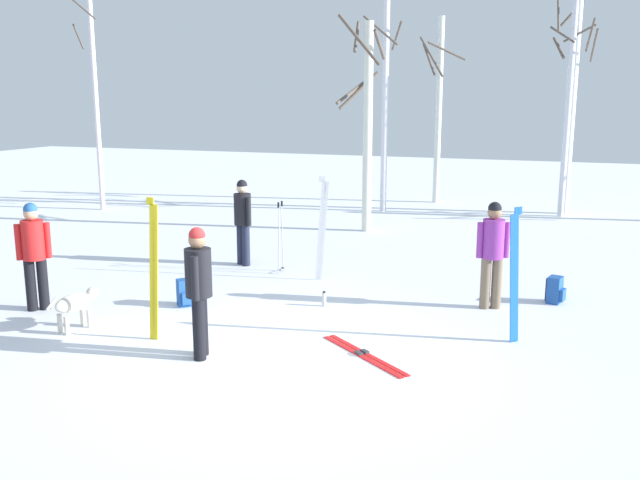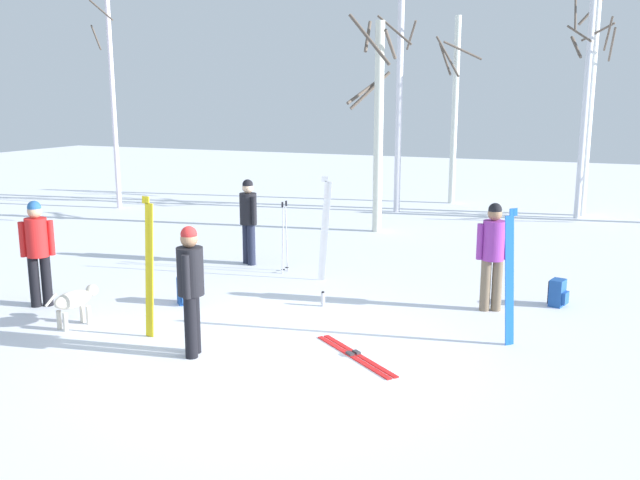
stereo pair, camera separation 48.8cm
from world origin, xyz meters
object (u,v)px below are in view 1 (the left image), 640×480
backpack_1 (186,293)px  birch_tree_1 (385,84)px  person_0 (34,249)px  ski_pair_lying_0 (364,355)px  birch_tree_3 (438,107)px  person_1 (493,248)px  backpack_0 (555,290)px  ski_pair_planted_1 (322,229)px  ski_poles_0 (281,235)px  person_3 (243,217)px  birch_tree_2 (367,121)px  person_2 (199,284)px  dog (76,304)px  birch_tree_4 (569,103)px  water_bottle_0 (324,299)px  ski_pair_planted_2 (154,270)px  birch_tree_5 (574,70)px  ski_pair_planted_0 (514,276)px  birch_tree_0 (93,74)px

backpack_1 → birch_tree_1: 10.72m
person_0 → ski_pair_lying_0: bearing=-1.1°
person_0 → birch_tree_3: (3.75, 13.38, 2.00)m
person_1 → backpack_0: (0.96, 0.65, -0.77)m
ski_pair_planted_1 → ski_poles_0: 0.99m
person_3 → ski_poles_0: (0.95, -0.31, -0.24)m
person_0 → ski_poles_0: bearing=52.5°
person_0 → birch_tree_2: bearing=69.6°
person_2 → ski_pair_planted_1: ski_pair_planted_1 is taller
dog → backpack_1: size_ratio=2.01×
backpack_1 → birch_tree_4: 12.66m
person_0 → backpack_0: size_ratio=3.90×
ski_pair_planted_1 → backpack_0: (4.07, -0.02, -0.74)m
water_bottle_0 → ski_pair_planted_2: bearing=-126.1°
person_0 → ski_pair_planted_1: bearing=41.9°
ski_pair_lying_0 → backpack_0: bearing=55.7°
backpack_1 → birch_tree_5: (5.55, 11.55, 3.82)m
dog → birch_tree_4: birch_tree_4 is taller
ski_pair_planted_1 → birch_tree_4: birch_tree_4 is taller
person_2 → backpack_1: person_2 is taller
ski_pair_lying_0 → birch_tree_4: size_ratio=0.23×
person_2 → backpack_1: size_ratio=3.90×
person_1 → ski_poles_0: person_1 is taller
dog → birch_tree_1: bearing=83.1°
water_bottle_0 → birch_tree_2: size_ratio=0.05×
ski_poles_0 → backpack_1: size_ratio=3.13×
person_0 → ski_pair_planted_0: ski_pair_planted_0 is taller
birch_tree_4 → ski_pair_planted_2: bearing=-111.9°
birch_tree_1 → birch_tree_5: birch_tree_5 is taller
birch_tree_5 → backpack_1: bearing=-115.7°
birch_tree_2 → birch_tree_3: birch_tree_3 is taller
ski_pair_lying_0 → ski_poles_0: bearing=127.3°
person_3 → birch_tree_1: 7.86m
ski_poles_0 → birch_tree_3: bearing=83.8°
person_2 → ski_pair_planted_1: size_ratio=0.89×
ski_pair_lying_0 → backpack_0: backpack_0 is taller
ski_poles_0 → backpack_0: ski_poles_0 is taller
birch_tree_1 → ski_pair_planted_0: bearing=-65.8°
birch_tree_0 → birch_tree_3: size_ratio=1.33×
ski_pair_planted_2 → birch_tree_3: size_ratio=0.35×
person_1 → birch_tree_1: (-4.08, 8.57, 2.68)m
ski_poles_0 → water_bottle_0: bearing=-49.1°
birch_tree_1 → birch_tree_4: (4.95, 0.89, -0.53)m
ski_pair_lying_0 → birch_tree_1: size_ratio=0.20×
person_1 → ski_pair_planted_0: ski_pair_planted_0 is taller
person_3 → dog: 4.42m
person_3 → birch_tree_4: birch_tree_4 is taller
person_0 → birch_tree_1: (2.63, 11.13, 2.68)m
ski_pair_planted_1 → birch_tree_3: birch_tree_3 is taller
ski_pair_planted_2 → birch_tree_3: 14.10m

